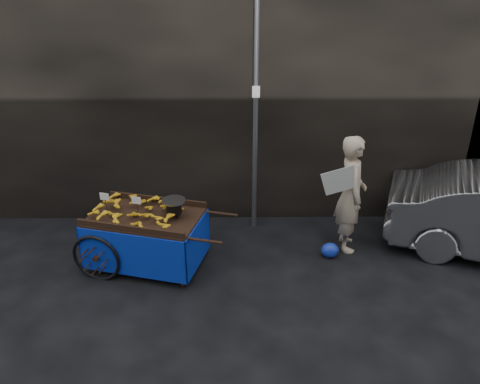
{
  "coord_description": "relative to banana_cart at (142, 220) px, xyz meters",
  "views": [
    {
      "loc": [
        -0.03,
        -5.96,
        4.1
      ],
      "look_at": [
        0.04,
        0.5,
        1.04
      ],
      "focal_mm": 35.0,
      "sensor_mm": 36.0,
      "label": 1
    }
  ],
  "objects": [
    {
      "name": "street_pole",
      "position": [
        1.72,
        1.17,
        1.25
      ],
      "size": [
        0.12,
        0.1,
        4.0
      ],
      "color": "slate",
      "rests_on": "ground"
    },
    {
      "name": "ground",
      "position": [
        1.42,
        -0.13,
        -0.75
      ],
      "size": [
        80.0,
        80.0,
        0.0
      ],
      "primitive_type": "plane",
      "color": "black",
      "rests_on": "ground"
    },
    {
      "name": "banana_cart",
      "position": [
        0.0,
        0.0,
        0.0
      ],
      "size": [
        2.42,
        1.53,
        1.22
      ],
      "rotation": [
        0.0,
        0.0,
        -0.26
      ],
      "color": "black",
      "rests_on": "ground"
    },
    {
      "name": "building_wall",
      "position": [
        1.81,
        2.47,
        1.75
      ],
      "size": [
        13.5,
        2.0,
        5.0
      ],
      "color": "black",
      "rests_on": "ground"
    },
    {
      "name": "vendor",
      "position": [
        3.19,
        0.46,
        0.2
      ],
      "size": [
        0.79,
        0.71,
        1.9
      ],
      "rotation": [
        0.0,
        0.0,
        1.53
      ],
      "color": "#BDA88C",
      "rests_on": "ground"
    },
    {
      "name": "plastic_bag",
      "position": [
        2.87,
        0.14,
        -0.63
      ],
      "size": [
        0.27,
        0.22,
        0.25
      ],
      "primitive_type": "ellipsoid",
      "color": "#1832B7",
      "rests_on": "ground"
    }
  ]
}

